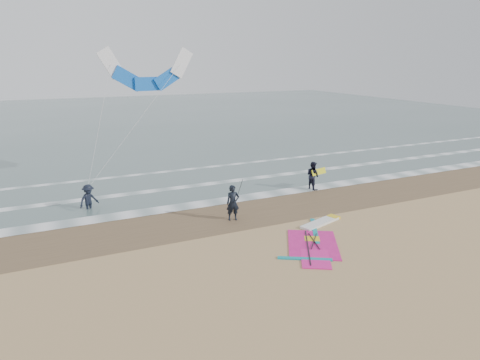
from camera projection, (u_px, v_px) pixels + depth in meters
name	position (u px, v px, depth m)	size (l,w,h in m)	color
ground	(306.00, 253.00, 18.95)	(120.00, 120.00, 0.00)	tan
sea_water	(119.00, 120.00, 60.83)	(120.00, 80.00, 0.02)	#47605E
wet_sand_band	(247.00, 211.00, 24.18)	(120.00, 5.00, 0.01)	brown
foam_waterline	(217.00, 190.00, 28.05)	(120.00, 9.15, 0.02)	white
windsurf_rig	(316.00, 238.00, 20.47)	(5.50, 5.20, 0.13)	white
person_standing	(233.00, 203.00, 22.61)	(0.70, 0.46, 1.92)	black
person_walking	(313.00, 176.00, 28.03)	(0.91, 0.71, 1.87)	black
person_wading	(88.00, 194.00, 24.22)	(1.18, 0.68, 1.83)	black
held_pole	(238.00, 194.00, 22.61)	(0.17, 0.86, 1.82)	black
carried_kiteboard	(319.00, 172.00, 28.03)	(1.30, 0.51, 0.39)	yellow
surf_kite	(148.00, 74.00, 27.94)	(7.93, 4.27, 7.86)	white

